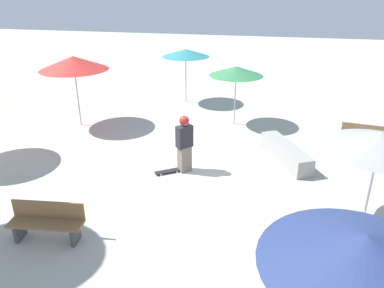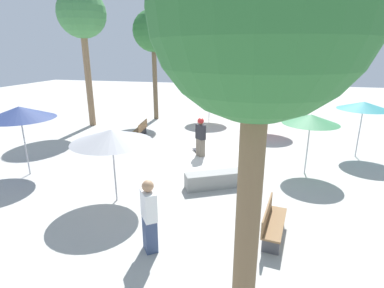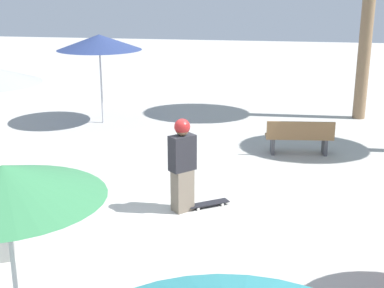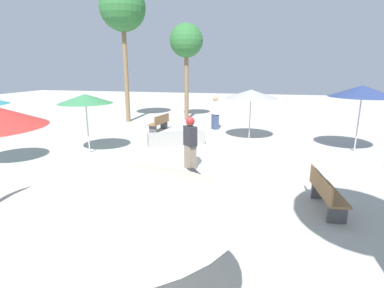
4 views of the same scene
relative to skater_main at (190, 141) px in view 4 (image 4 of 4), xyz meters
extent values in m
plane|color=#B2AFA8|center=(0.11, 0.09, -0.93)|extent=(60.00, 60.00, 0.00)
cube|color=#726656|center=(0.00, 0.00, -0.54)|extent=(0.43, 0.43, 0.78)
cube|color=#232328|center=(0.00, 0.00, 0.17)|extent=(0.50, 0.50, 0.64)
sphere|color=#8C6647|center=(0.00, 0.00, 0.62)|extent=(0.25, 0.25, 0.25)
sphere|color=maroon|center=(0.00, 0.00, 0.65)|extent=(0.28, 0.28, 0.28)
cube|color=black|center=(-0.44, -0.24, -0.86)|extent=(0.77, 0.61, 0.02)
cylinder|color=silver|center=(-0.60, -0.45, -0.90)|extent=(0.06, 0.06, 0.05)
cylinder|color=silver|center=(-0.69, -0.31, -0.90)|extent=(0.06, 0.06, 0.05)
cylinder|color=silver|center=(-0.19, -0.17, -0.90)|extent=(0.06, 0.06, 0.05)
cylinder|color=silver|center=(-0.28, -0.03, -0.90)|extent=(0.06, 0.06, 0.05)
cube|color=gray|center=(2.91, 1.31, -0.66)|extent=(1.59, 2.40, 0.54)
cube|color=#47474C|center=(4.93, 3.12, -0.73)|extent=(0.14, 0.40, 0.40)
cube|color=#47474C|center=(6.17, 2.94, -0.73)|extent=(0.14, 0.40, 0.40)
cube|color=olive|center=(5.55, 3.03, -0.50)|extent=(1.65, 0.67, 0.05)
cube|color=olive|center=(5.52, 2.83, -0.28)|extent=(1.59, 0.27, 0.40)
cube|color=#47474C|center=(-1.52, -3.72, -0.73)|extent=(0.12, 0.40, 0.40)
cube|color=#47474C|center=(-2.76, -3.86, -0.73)|extent=(0.12, 0.40, 0.40)
cube|color=olive|center=(-2.14, -3.79, -0.50)|extent=(1.64, 0.62, 0.05)
cube|color=olive|center=(-2.16, -3.59, -0.28)|extent=(1.59, 0.22, 0.40)
cylinder|color=#B7B7BC|center=(3.50, -5.86, 0.29)|extent=(0.05, 0.05, 2.43)
cone|color=navy|center=(3.50, -5.86, 1.43)|extent=(2.42, 2.42, 0.43)
cylinder|color=#B7B7BC|center=(0.98, 4.27, 0.15)|extent=(0.05, 0.05, 2.15)
cone|color=#387F4C|center=(0.98, 4.27, 1.17)|extent=(2.02, 2.02, 0.35)
cylinder|color=#B7B7BC|center=(4.65, -1.69, 0.15)|extent=(0.05, 0.05, 2.14)
cone|color=#99999E|center=(4.65, -1.69, 1.16)|extent=(2.40, 2.40, 0.38)
cylinder|color=#B7B7BC|center=(-6.51, -0.80, 0.14)|extent=(0.05, 0.05, 2.13)
cone|color=beige|center=(-6.51, -0.80, 1.14)|extent=(2.57, 2.57, 0.46)
cylinder|color=brown|center=(7.85, 5.80, 2.14)|extent=(0.26, 0.26, 6.14)
sphere|color=#2D6B33|center=(7.85, 5.80, 5.60)|extent=(2.62, 2.62, 2.62)
cylinder|color=brown|center=(9.39, 2.47, 1.34)|extent=(0.26, 0.26, 4.52)
sphere|color=#2D6B33|center=(9.39, 2.47, 3.90)|extent=(2.02, 2.02, 2.02)
cube|color=#38476B|center=(6.69, 0.21, -0.52)|extent=(0.46, 0.44, 0.82)
cube|color=white|center=(6.69, 0.21, 0.23)|extent=(0.55, 0.50, 0.68)
sphere|color=tan|center=(6.69, 0.21, 0.71)|extent=(0.27, 0.27, 0.27)
camera|label=1|loc=(2.32, -9.58, 4.24)|focal=35.00mm
camera|label=2|loc=(12.27, 2.54, 3.55)|focal=28.00mm
camera|label=3|loc=(-1.68, 8.82, 3.05)|focal=50.00mm
camera|label=4|loc=(-9.08, -2.16, 2.28)|focal=28.00mm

